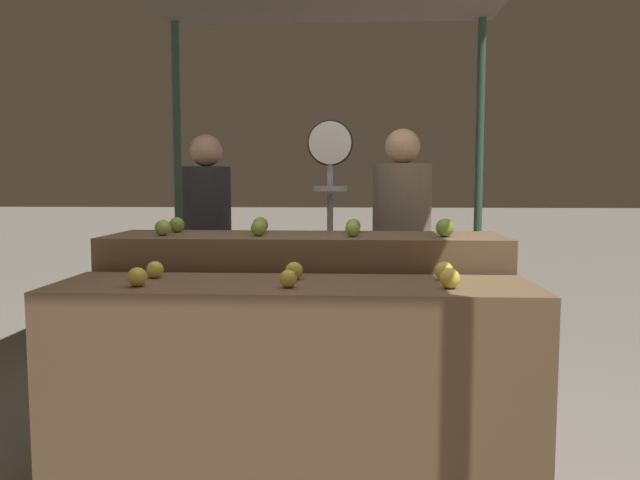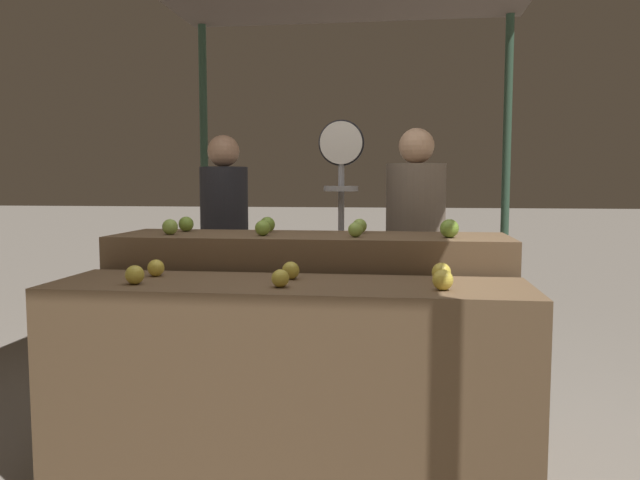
{
  "view_description": "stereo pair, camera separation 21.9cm",
  "coord_description": "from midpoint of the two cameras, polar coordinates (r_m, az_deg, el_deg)",
  "views": [
    {
      "loc": [
        0.24,
        -2.51,
        1.31
      ],
      "look_at": [
        0.09,
        0.3,
        1.04
      ],
      "focal_mm": 35.0,
      "sensor_mm": 36.0,
      "label": 1
    },
    {
      "loc": [
        0.46,
        -2.48,
        1.31
      ],
      "look_at": [
        0.09,
        0.3,
        1.04
      ],
      "focal_mm": 35.0,
      "sensor_mm": 36.0,
      "label": 2
    }
  ],
  "objects": [
    {
      "name": "apple_back_2",
      "position": [
        2.99,
        5.36,
        0.93
      ],
      "size": [
        0.07,
        0.07,
        0.07
      ],
      "primitive_type": "sphere",
      "color": "#8EB247",
      "rests_on": "display_counter_back"
    },
    {
      "name": "apple_back_0",
      "position": [
        3.18,
        -11.65,
        1.17
      ],
      "size": [
        0.08,
        0.08,
        0.08
      ],
      "primitive_type": "sphere",
      "color": "#8EB247",
      "rests_on": "display_counter_back"
    },
    {
      "name": "display_counter_back",
      "position": [
        3.21,
        1.05,
        -8.82
      ],
      "size": [
        1.97,
        0.55,
        1.04
      ],
      "primitive_type": "cube",
      "color": "brown",
      "rests_on": "ground_plane"
    },
    {
      "name": "apple_front_0",
      "position": [
        2.59,
        -14.29,
        -3.11
      ],
      "size": [
        0.08,
        0.08,
        0.08
      ],
      "primitive_type": "sphere",
      "color": "gold",
      "rests_on": "display_counter_front"
    },
    {
      "name": "person_customer_left",
      "position": [
        4.25,
        -7.26,
        0.35
      ],
      "size": [
        0.43,
        0.43,
        1.62
      ],
      "rotation": [
        0.0,
        0.0,
        3.63
      ],
      "color": "#2D2D38",
      "rests_on": "ground_plane"
    },
    {
      "name": "display_counter_front",
      "position": [
        2.66,
        -0.46,
        -13.5
      ],
      "size": [
        1.97,
        0.55,
        0.89
      ],
      "primitive_type": "cube",
      "color": "brown",
      "rests_on": "ground_plane"
    },
    {
      "name": "apple_front_4",
      "position": [
        2.64,
        -0.33,
        -2.81
      ],
      "size": [
        0.08,
        0.08,
        0.08
      ],
      "primitive_type": "sphere",
      "color": "gold",
      "rests_on": "display_counter_front"
    },
    {
      "name": "apple_back_5",
      "position": [
        3.27,
        -2.93,
        1.41
      ],
      "size": [
        0.08,
        0.08,
        0.08
      ],
      "primitive_type": "sphere",
      "color": "#7AA338",
      "rests_on": "display_counter_back"
    },
    {
      "name": "apple_back_6",
      "position": [
        3.22,
        5.59,
        1.28
      ],
      "size": [
        0.08,
        0.08,
        0.08
      ],
      "primitive_type": "sphere",
      "color": "#8EB247",
      "rests_on": "display_counter_back"
    },
    {
      "name": "apple_front_1",
      "position": [
        2.44,
        -1.08,
        -3.54
      ],
      "size": [
        0.07,
        0.07,
        0.07
      ],
      "primitive_type": "sphere",
      "color": "gold",
      "rests_on": "display_counter_front"
    },
    {
      "name": "apple_back_1",
      "position": [
        3.06,
        -3.23,
        1.09
      ],
      "size": [
        0.08,
        0.08,
        0.08
      ],
      "primitive_type": "sphere",
      "color": "#84AD3D",
      "rests_on": "display_counter_back"
    },
    {
      "name": "apple_front_3",
      "position": [
        2.79,
        -12.62,
        -2.51
      ],
      "size": [
        0.07,
        0.07,
        0.07
      ],
      "primitive_type": "sphere",
      "color": "yellow",
      "rests_on": "display_counter_front"
    },
    {
      "name": "apple_back_4",
      "position": [
        3.37,
        -10.34,
        1.44
      ],
      "size": [
        0.08,
        0.08,
        0.08
      ],
      "primitive_type": "sphere",
      "color": "#7AA338",
      "rests_on": "display_counter_back"
    },
    {
      "name": "person_vendor_at_scale",
      "position": [
        3.87,
        10.31,
        -0.23
      ],
      "size": [
        0.49,
        0.49,
        1.63
      ],
      "rotation": [
        0.0,
        0.0,
        3.62
      ],
      "color": "#2D2D38",
      "rests_on": "ground_plane"
    },
    {
      "name": "apple_front_5",
      "position": [
        2.65,
        13.38,
        -2.9
      ],
      "size": [
        0.08,
        0.08,
        0.08
      ],
      "primitive_type": "sphere",
      "color": "yellow",
      "rests_on": "display_counter_front"
    },
    {
      "name": "produce_scale",
      "position": [
        3.63,
        3.67,
        3.66
      ],
      "size": [
        0.26,
        0.2,
        1.66
      ],
      "color": "#99999E",
      "rests_on": "ground_plane"
    },
    {
      "name": "apple_back_3",
      "position": [
        3.02,
        13.8,
        1.02
      ],
      "size": [
        0.09,
        0.09,
        0.09
      ],
      "primitive_type": "sphere",
      "color": "#7AA338",
      "rests_on": "display_counter_back"
    },
    {
      "name": "apple_front_2",
      "position": [
        2.44,
        13.71,
        -3.59
      ],
      "size": [
        0.08,
        0.08,
        0.08
      ],
      "primitive_type": "sphere",
      "color": "yellow",
      "rests_on": "display_counter_front"
    }
  ]
}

